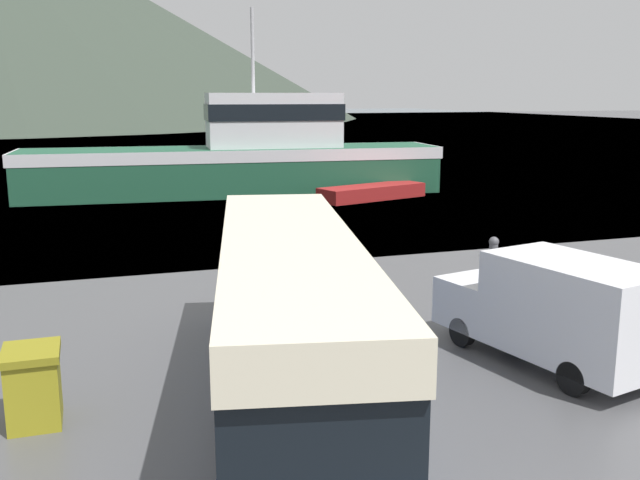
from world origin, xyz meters
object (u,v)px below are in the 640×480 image
at_px(fishing_boat, 242,157).
at_px(tour_bus, 290,313).
at_px(delivery_van, 554,309).
at_px(small_boat, 372,192).
at_px(storage_bin, 33,386).

bearing_deg(fishing_boat, tour_bus, 174.45).
distance_m(delivery_van, fishing_boat, 29.13).
xyz_separation_m(fishing_boat, small_boat, (6.49, -4.51, -1.80)).
bearing_deg(small_boat, storage_bin, 128.13).
bearing_deg(tour_bus, delivery_van, 13.95).
height_order(tour_bus, fishing_boat, fishing_boat).
bearing_deg(storage_bin, fishing_boat, 70.71).
bearing_deg(delivery_van, fishing_boat, 78.91).
height_order(delivery_van, fishing_boat, fishing_boat).
distance_m(tour_bus, storage_bin, 4.81).
relative_size(delivery_van, small_boat, 0.82).
distance_m(tour_bus, small_boat, 27.55).
distance_m(tour_bus, delivery_van, 6.09).
xyz_separation_m(storage_bin, small_boat, (16.50, 24.09, -0.33)).
relative_size(delivery_van, storage_bin, 3.92).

